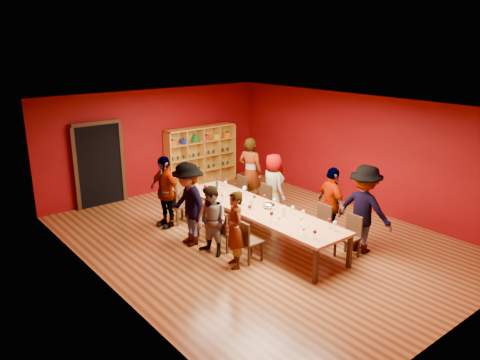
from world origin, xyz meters
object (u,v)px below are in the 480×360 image
Objects in this scene: person_right_3 at (273,185)px; person_right_4 at (250,172)px; chair_person_left_2 at (226,228)px; person_left_1 at (235,230)px; person_left_2 at (212,221)px; person_left_4 at (165,192)px; chair_person_left_1 at (247,239)px; person_right_0 at (364,209)px; chair_person_left_4 at (177,204)px; chair_person_right_0 at (350,234)px; wine_bottle at (217,185)px; tasting_table at (258,210)px; person_right_1 at (331,204)px; person_left_3 at (188,204)px; chair_person_right_3 at (263,200)px; spittoon_bowl at (269,205)px; shelving_unit at (200,153)px; chair_person_right_1 at (321,223)px; chair_person_right_4 at (239,191)px; chair_person_left_3 at (205,218)px.

person_right_3 is 0.87× the size of person_right_4.
person_left_1 is at bearing -114.18° from chair_person_left_2.
person_left_2 is 1.98m from person_left_4.
person_right_0 reaches higher than chair_person_left_1.
chair_person_left_4 is 4.24m from chair_person_right_0.
chair_person_left_1 is 2.59m from wine_bottle.
tasting_table is 5.06× the size of chair_person_right_0.
person_right_1 is (2.46, -0.34, 0.06)m from person_left_1.
person_right_1 is 2.94m from wine_bottle.
chair_person_right_3 is (2.26, 0.11, -0.43)m from person_left_3.
person_right_3 is (2.16, -1.12, 0.32)m from chair_person_left_4.
spittoon_bowl is (-1.12, -1.97, -0.13)m from person_right_4.
person_right_0 is (2.23, -1.85, 0.45)m from chair_person_left_2.
tasting_table is at bearing -107.92° from shelving_unit.
person_left_2 is (-2.66, -4.31, -0.24)m from shelving_unit.
person_right_4 reaches higher than chair_person_right_1.
chair_person_right_4 is (0.00, 3.66, 0.00)m from chair_person_right_0.
shelving_unit reaches higher than person_left_1.
person_left_2 is 2.71m from person_right_1.
chair_person_right_1 is at bearing 90.00° from chair_person_right_0.
person_left_2 is 2.35m from chair_person_right_3.
shelving_unit reaches higher than chair_person_left_3.
person_left_1 is 1.52m from chair_person_left_3.
chair_person_right_3 is 1.29m from spittoon_bowl.
person_right_3 is at bearing 43.49° from spittoon_bowl.
tasting_table is 1.20m from chair_person_left_3.
chair_person_right_1 is (2.14, -0.34, -0.28)m from person_left_1.
chair_person_right_3 is at bearing 53.58° from person_left_4.
chair_person_left_2 is at bearing 81.01° from person_right_1.
shelving_unit is at bearing 74.77° from spittoon_bowl.
person_left_1 is 1.04× the size of person_left_2.
chair_person_right_0 is (-0.49, -6.16, -0.49)m from shelving_unit.
chair_person_right_0 is 0.53× the size of person_right_1.
chair_person_left_2 reaches higher than spittoon_bowl.
wine_bottle is at bearing 93.29° from spittoon_bowl.
person_left_3 is at bearing -180.00° from chair_person_left_3.
chair_person_right_1 is at bearing 54.81° from person_left_2.
person_left_4 reaches higher than chair_person_left_2.
chair_person_left_3 is 2.49m from person_right_4.
chair_person_left_3 is at bearing -176.61° from chair_person_right_3.
tasting_table is 1.67m from wine_bottle.
person_right_1 reaches higher than chair_person_left_3.
person_right_1 reaches higher than chair_person_right_4.
chair_person_left_2 is 1.00× the size of chair_person_right_4.
chair_person_right_0 is 0.61m from person_right_0.
spittoon_bowl is (-0.73, 1.69, 0.32)m from chair_person_right_0.
chair_person_right_3 is 1.00× the size of chair_person_right_4.
chair_person_right_4 is at bearing -2.97° from person_right_0.
chair_person_right_4 is at bearing 90.00° from chair_person_right_0.
person_left_4 is at bearing 123.10° from spittoon_bowl.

